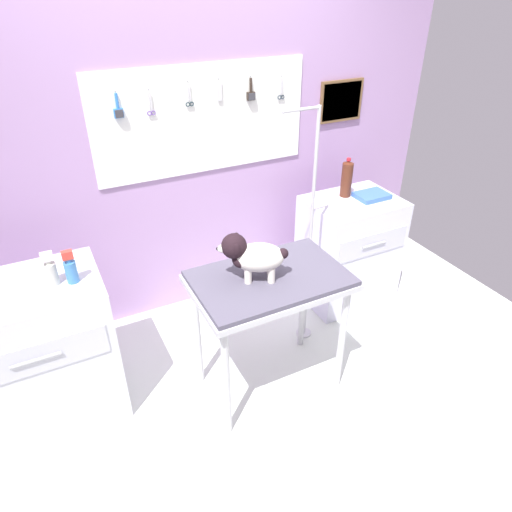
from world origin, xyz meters
TOP-DOWN VIEW (x-y plane):
  - ground at (0.00, 0.00)m, footprint 4.40×4.00m
  - rear_wall_panel at (0.01, 1.28)m, footprint 4.00×0.11m
  - grooming_table at (0.02, 0.16)m, footprint 0.88×0.57m
  - grooming_arm at (0.47, 0.47)m, footprint 0.30×0.11m
  - dog at (-0.08, 0.19)m, footprint 0.38×0.27m
  - counter_left at (-1.23, 0.57)m, footprint 0.80×0.58m
  - cabinet_right at (1.04, 0.74)m, footprint 0.68×0.54m
  - conditioner_bottle at (-0.97, 0.51)m, footprint 0.06×0.06m
  - detangler_spray at (-1.07, 0.54)m, footprint 0.07×0.07m
  - soda_bottle at (1.02, 0.83)m, footprint 0.08×0.08m
  - supply_tray at (1.18, 0.71)m, footprint 0.24×0.18m

SIDE VIEW (x-z plane):
  - ground at x=0.00m, z-range -0.04..0.00m
  - cabinet_right at x=1.04m, z-range 0.00..0.86m
  - counter_left at x=-1.23m, z-range 0.00..0.90m
  - grooming_table at x=0.02m, z-range 0.32..1.16m
  - grooming_arm at x=0.47m, z-range -0.05..1.61m
  - supply_tray at x=1.18m, z-range 0.86..0.89m
  - conditioner_bottle at x=-0.97m, z-range 0.88..1.07m
  - detangler_spray at x=-1.07m, z-range 0.88..1.07m
  - dog at x=-0.08m, z-range 0.85..1.13m
  - soda_bottle at x=1.02m, z-range 0.85..1.14m
  - rear_wall_panel at x=0.01m, z-range 0.01..2.31m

